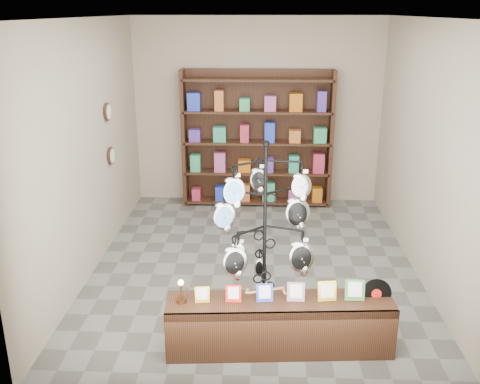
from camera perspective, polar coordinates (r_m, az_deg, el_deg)
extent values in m
plane|color=slate|center=(6.88, 1.53, -7.74)|extent=(5.00, 5.00, 0.00)
plane|color=#AB9D89|center=(8.79, 1.87, 8.52)|extent=(4.00, 0.00, 4.00)
plane|color=#AB9D89|center=(3.98, 1.17, -4.59)|extent=(4.00, 0.00, 4.00)
plane|color=#AB9D89|center=(6.68, -15.83, 4.45)|extent=(0.00, 5.00, 5.00)
plane|color=#AB9D89|center=(6.64, 19.23, 4.02)|extent=(0.00, 5.00, 5.00)
plane|color=white|center=(6.15, 1.79, 18.10)|extent=(5.00, 5.00, 0.00)
cylinder|color=black|center=(5.60, 2.48, -14.40)|extent=(0.48, 0.48, 0.03)
cylinder|color=black|center=(5.14, 2.63, -5.52)|extent=(0.04, 0.04, 1.93)
sphere|color=black|center=(4.82, 2.80, 5.17)|extent=(0.06, 0.06, 0.06)
ellipsoid|color=silver|center=(5.47, 2.08, -8.07)|extent=(0.11, 0.06, 0.20)
cube|color=tan|center=(5.05, 2.75, -10.41)|extent=(0.35, 0.13, 0.04)
cube|color=black|center=(5.22, 4.22, -13.94)|extent=(2.14, 0.58, 0.52)
cube|color=gold|center=(5.02, -4.06, -10.84)|extent=(0.14, 0.06, 0.15)
cube|color=red|center=(5.02, -0.70, -10.78)|extent=(0.15, 0.06, 0.16)
cube|color=#263FA5|center=(5.03, 2.65, -10.67)|extent=(0.16, 0.06, 0.17)
cube|color=#E54C33|center=(5.05, 5.98, -10.53)|extent=(0.17, 0.07, 0.18)
cube|color=gold|center=(5.09, 9.25, -10.36)|extent=(0.18, 0.07, 0.19)
cube|color=#337233|center=(5.15, 12.15, -10.18)|extent=(0.19, 0.07, 0.20)
cylinder|color=black|center=(5.28, 14.35, -10.48)|extent=(0.29, 0.09, 0.28)
cylinder|color=red|center=(5.27, 14.36, -10.49)|extent=(0.10, 0.03, 0.10)
cylinder|color=#482C14|center=(5.07, -6.26, -11.40)|extent=(0.10, 0.10, 0.04)
cylinder|color=#482C14|center=(5.02, -6.30, -10.55)|extent=(0.02, 0.02, 0.13)
sphere|color=#FFBF59|center=(4.98, -6.34, -9.59)|extent=(0.05, 0.05, 0.05)
cube|color=black|center=(8.82, 1.84, 5.89)|extent=(2.40, 0.04, 2.20)
cube|color=black|center=(8.75, -5.96, 5.70)|extent=(0.06, 0.36, 2.20)
cube|color=black|center=(8.73, 9.63, 5.50)|extent=(0.06, 0.36, 2.20)
cube|color=black|center=(8.96, 1.76, -0.90)|extent=(2.36, 0.36, 0.04)
cube|color=black|center=(8.80, 1.79, 2.16)|extent=(2.36, 0.36, 0.03)
cube|color=black|center=(8.67, 1.83, 5.33)|extent=(2.36, 0.36, 0.04)
cube|color=black|center=(8.57, 1.86, 8.58)|extent=(2.36, 0.36, 0.04)
cube|color=black|center=(8.49, 1.90, 11.90)|extent=(2.36, 0.36, 0.04)
cylinder|color=black|center=(7.35, -13.94, 8.30)|extent=(0.03, 0.24, 0.24)
cylinder|color=black|center=(7.48, -13.58, 3.78)|extent=(0.03, 0.24, 0.24)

